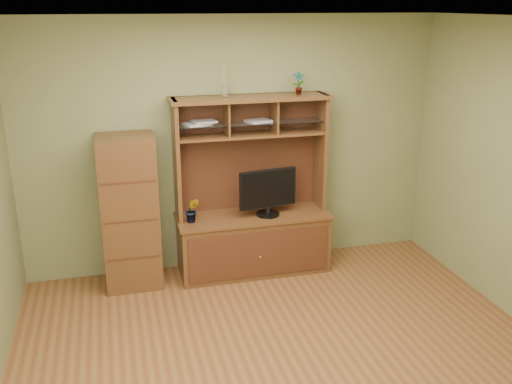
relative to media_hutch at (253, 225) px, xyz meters
name	(u,v)px	position (x,y,z in m)	size (l,w,h in m)	color
room	(291,207)	(-0.14, -1.73, 0.83)	(4.54, 4.04, 2.74)	brown
media_hutch	(253,225)	(0.00, 0.00, 0.00)	(1.66, 0.61, 1.90)	#492A15
monitor	(268,192)	(0.15, -0.08, 0.39)	(0.63, 0.24, 0.50)	black
orchid_plant	(192,210)	(-0.66, -0.08, 0.26)	(0.15, 0.12, 0.26)	#28531C
top_plant	(298,83)	(0.51, 0.08, 1.49)	(0.12, 0.08, 0.23)	#2C6C25
reed_diffuser	(225,85)	(-0.27, 0.08, 1.50)	(0.06, 0.06, 0.31)	silver
magazines	(219,122)	(-0.33, 0.08, 1.13)	(0.93, 0.26, 0.04)	#A3A3A7
side_cabinet	(130,212)	(-1.28, 0.00, 0.27)	(0.56, 0.51, 1.58)	#492A15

